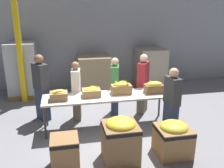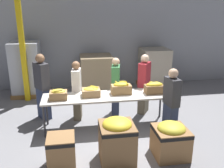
{
  "view_description": "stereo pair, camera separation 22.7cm",
  "coord_description": "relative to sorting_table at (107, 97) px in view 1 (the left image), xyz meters",
  "views": [
    {
      "loc": [
        -1.0,
        -5.5,
        2.88
      ],
      "look_at": [
        0.15,
        0.19,
        1.03
      ],
      "focal_mm": 40.0,
      "sensor_mm": 36.0,
      "label": 1
    },
    {
      "loc": [
        -0.77,
        -5.55,
        2.88
      ],
      "look_at": [
        0.15,
        0.19,
        1.03
      ],
      "focal_mm": 40.0,
      "sensor_mm": 36.0,
      "label": 2
    }
  ],
  "objects": [
    {
      "name": "volunteer_1",
      "position": [
        1.34,
        -0.66,
        0.03
      ],
      "size": [
        0.26,
        0.45,
        1.58
      ],
      "rotation": [
        0.0,
        0.0,
        1.69
      ],
      "color": "#2D3856",
      "rests_on": "ground_plane"
    },
    {
      "name": "donation_bin_1",
      "position": [
        -0.02,
        -1.46,
        -0.29
      ],
      "size": [
        0.65,
        0.65,
        0.89
      ],
      "color": "olive",
      "rests_on": "ground_plane"
    },
    {
      "name": "wall_back",
      "position": [
        0.0,
        3.38,
        1.24
      ],
      "size": [
        16.0,
        0.08,
        4.0
      ],
      "color": "#9399A3",
      "rests_on": "ground_plane"
    },
    {
      "name": "pallet_stack_1",
      "position": [
        2.09,
        2.77,
        -0.06
      ],
      "size": [
        1.03,
        1.03,
        1.41
      ],
      "color": "olive",
      "rests_on": "ground_plane"
    },
    {
      "name": "banana_box_2",
      "position": [
        0.36,
        0.07,
        0.2
      ],
      "size": [
        0.48,
        0.32,
        0.31
      ],
      "color": "#A37A4C",
      "rests_on": "sorting_table"
    },
    {
      "name": "support_pillar",
      "position": [
        -2.23,
        2.16,
        1.24
      ],
      "size": [
        0.15,
        0.15,
        4.0
      ],
      "color": "yellow",
      "rests_on": "ground_plane"
    },
    {
      "name": "volunteer_0",
      "position": [
        -1.58,
        0.74,
        0.1
      ],
      "size": [
        0.44,
        0.51,
        1.72
      ],
      "rotation": [
        0.0,
        0.0,
        -1.02
      ],
      "color": "#2D3856",
      "rests_on": "ground_plane"
    },
    {
      "name": "banana_box_0",
      "position": [
        -1.14,
        -0.05,
        0.17
      ],
      "size": [
        0.39,
        0.31,
        0.25
      ],
      "color": "#A37A4C",
      "rests_on": "sorting_table"
    },
    {
      "name": "pallet_stack_2",
      "position": [
        -2.28,
        2.7,
        0.11
      ],
      "size": [
        0.98,
        0.98,
        1.75
      ],
      "color": "olive",
      "rests_on": "ground_plane"
    },
    {
      "name": "pallet_stack_0",
      "position": [
        -0.01,
        2.55,
        -0.13
      ],
      "size": [
        1.14,
        1.14,
        1.27
      ],
      "color": "olive",
      "rests_on": "ground_plane"
    },
    {
      "name": "volunteer_3",
      "position": [
        0.34,
        0.73,
        0.02
      ],
      "size": [
        0.29,
        0.45,
        1.56
      ],
      "rotation": [
        0.0,
        0.0,
        -1.78
      ],
      "color": "#2D3856",
      "rests_on": "ground_plane"
    },
    {
      "name": "volunteer_4",
      "position": [
        1.11,
        0.67,
        0.06
      ],
      "size": [
        0.43,
        0.49,
        1.64
      ],
      "rotation": [
        0.0,
        0.0,
        -2.18
      ],
      "color": "#6B604C",
      "rests_on": "ground_plane"
    },
    {
      "name": "banana_box_1",
      "position": [
        -0.38,
        0.04,
        0.16
      ],
      "size": [
        0.42,
        0.33,
        0.24
      ],
      "color": "tan",
      "rests_on": "sorting_table"
    },
    {
      "name": "volunteer_2",
      "position": [
        -0.7,
        0.57,
        0.01
      ],
      "size": [
        0.26,
        0.44,
        1.54
      ],
      "rotation": [
        0.0,
        0.0,
        -1.7
      ],
      "color": "#6B604C",
      "rests_on": "ground_plane"
    },
    {
      "name": "sorting_table",
      "position": [
        0.0,
        0.0,
        0.0
      ],
      "size": [
        3.06,
        0.77,
        0.81
      ],
      "color": "beige",
      "rests_on": "ground_plane"
    },
    {
      "name": "banana_box_3",
      "position": [
        1.16,
        -0.02,
        0.19
      ],
      "size": [
        0.45,
        0.28,
        0.28
      ],
      "color": "olive",
      "rests_on": "sorting_table"
    },
    {
      "name": "donation_bin_2",
      "position": [
        1.05,
        -1.46,
        -0.38
      ],
      "size": [
        0.64,
        0.64,
        0.71
      ],
      "color": "olive",
      "rests_on": "ground_plane"
    },
    {
      "name": "ground_plane",
      "position": [
        0.0,
        0.0,
        -0.76
      ],
      "size": [
        30.0,
        30.0,
        0.0
      ],
      "primitive_type": "plane",
      "color": "gray"
    },
    {
      "name": "donation_bin_0",
      "position": [
        -1.06,
        -1.46,
        -0.43
      ],
      "size": [
        0.51,
        0.51,
        0.61
      ],
      "color": "olive",
      "rests_on": "ground_plane"
    }
  ]
}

